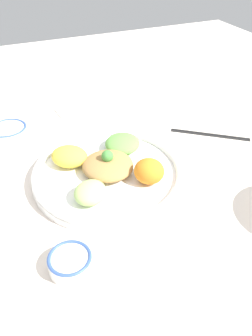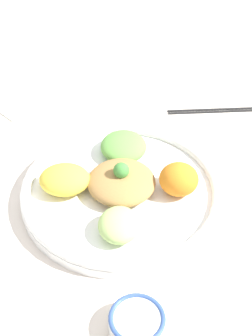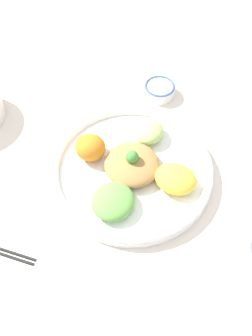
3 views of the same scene
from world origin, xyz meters
name	(u,v)px [view 2 (image 2 of 3)]	position (x,y,z in m)	size (l,w,h in m)	color
ground_plane	(124,180)	(0.00, 0.00, 0.00)	(2.40, 2.40, 0.00)	silver
salad_platter	(121,188)	(-0.03, -0.03, 0.02)	(0.39, 0.39, 0.09)	white
sauce_bowl_red	(137,323)	(-0.20, -0.26, 0.02)	(0.09, 0.09, 0.03)	white
chopsticks_pair_near	(217,110)	(0.33, 0.04, 0.00)	(0.20, 0.16, 0.01)	black
serving_spoon_main	(13,119)	(-0.07, 0.33, 0.00)	(0.04, 0.12, 0.01)	beige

